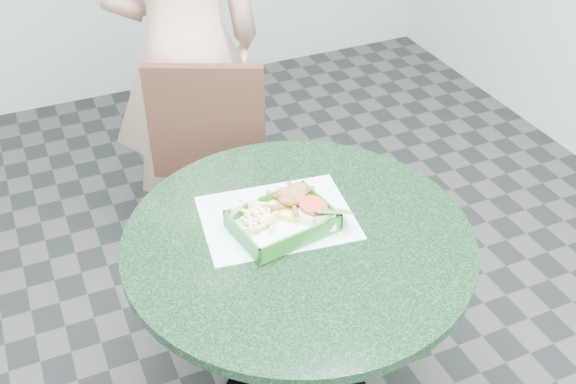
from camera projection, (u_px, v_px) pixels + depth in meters
name	position (u px, v px, depth m)	size (l,w,h in m)	color
cafe_table	(298.00, 285.00, 1.96)	(0.97, 0.97, 0.75)	black
dining_chair	(219.00, 176.00, 2.49)	(0.43, 0.43, 0.93)	#3C1F0F
diner_person	(181.00, 9.00, 2.42)	(0.77, 0.50, 2.10)	#DEAC95
placemat	(277.00, 223.00, 1.92)	(0.42, 0.32, 0.00)	#C1EEE6
food_basket	(283.00, 230.00, 1.87)	(0.27, 0.19, 0.05)	#206A20
crab_sandwich	(297.00, 205.00, 1.91)	(0.13, 0.13, 0.08)	#F3C54D
fries_pile	(257.00, 217.00, 1.88)	(0.10, 0.11, 0.04)	#FBE899
sauce_ramekin	(254.00, 201.00, 1.92)	(0.06, 0.06, 0.03)	white
garnish_cup	(319.00, 220.00, 1.86)	(0.13, 0.12, 0.05)	white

